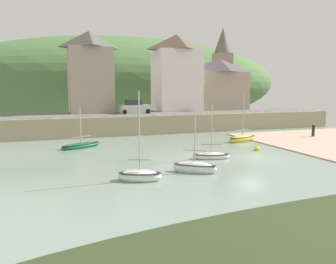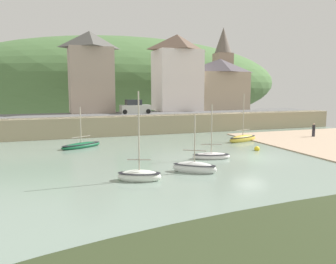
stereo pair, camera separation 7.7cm
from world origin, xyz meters
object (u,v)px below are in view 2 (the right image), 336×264
Objects in this scene: person_on_slipway at (314,129)px; sailboat_nearest_shore at (243,139)px; waterfront_building_centre at (177,72)px; waterfront_building_right at (220,84)px; fishing_boat_green at (211,156)px; parked_car_near_slipway at (135,108)px; sailboat_white_hull at (194,168)px; sailboat_tall_mast at (139,176)px; waterfront_building_left at (90,72)px; dinghy_open_wooden at (81,145)px; mooring_buoy at (257,149)px; church_with_spire at (223,67)px.

sailboat_nearest_shore is at bearing 178.90° from person_on_slipway.
waterfront_building_centre reaches higher than sailboat_nearest_shore.
waterfront_building_right is 5.61× the size of person_on_slipway.
fishing_boat_green reaches higher than parked_car_near_slipway.
sailboat_white_hull is 4.23m from sailboat_tall_mast.
waterfront_building_left is 7.14× the size of person_on_slipway.
sailboat_tall_mast is 1.25× the size of fishing_boat_green.
sailboat_white_hull is 1.02× the size of parked_car_near_slipway.
dinghy_open_wooden is 8.63× the size of mooring_buoy.
sailboat_white_hull is 0.95× the size of dinghy_open_wooden.
fishing_boat_green is (-14.02, -24.77, -6.38)m from waterfront_building_right.
waterfront_building_centre is 31.08m from sailboat_white_hull.
fishing_boat_green reaches higher than dinghy_open_wooden.
waterfront_building_centre is 7.29× the size of person_on_slipway.
parked_car_near_slipway reaches higher than dinghy_open_wooden.
fishing_boat_green is at bearing -162.01° from mooring_buoy.
sailboat_nearest_shore reaches higher than dinghy_open_wooden.
parked_car_near_slipway is (5.77, 24.65, 2.90)m from sailboat_tall_mast.
person_on_slipway is at bearing -58.83° from waterfront_building_centre.
waterfront_building_right is at bearing 4.35° from dinghy_open_wooden.
waterfront_building_centre is at bearing 88.48° from mooring_buoy.
waterfront_building_left reaches higher than waterfront_building_right.
church_with_spire is at bearing 7.60° from dinghy_open_wooden.
sailboat_white_hull reaches higher than mooring_buoy.
parked_car_near_slipway is at bearing -163.91° from waterfront_building_right.
sailboat_tall_mast is (-21.37, -29.15, -6.32)m from waterfront_building_right.
sailboat_white_hull is at bearing -121.48° from church_with_spire.
waterfront_building_left is at bearing 132.93° from sailboat_white_hull.
parked_car_near_slipway is (-9.08, 13.19, 2.90)m from sailboat_nearest_shore.
sailboat_nearest_shore reaches higher than sailboat_white_hull.
waterfront_building_centre is 2.85× the size of parked_car_near_slipway.
church_with_spire is 3.01× the size of fishing_boat_green.
fishing_boat_green is 9.08× the size of mooring_buoy.
dinghy_open_wooden is at bearing 155.57° from sailboat_nearest_shore.
person_on_slipway is at bearing -79.87° from waterfront_building_right.
sailboat_tall_mast is at bearing -125.94° from church_with_spire.
sailboat_nearest_shore is 9.74m from person_on_slipway.
church_with_spire is (2.67, 4.00, 3.06)m from waterfront_building_right.
waterfront_building_left is 0.98× the size of waterfront_building_centre.
dinghy_open_wooden is 2.76× the size of person_on_slipway.
fishing_boat_green is (3.17, 3.67, -0.07)m from sailboat_white_hull.
church_with_spire is 2.41× the size of sailboat_tall_mast.
waterfront_building_left reaches higher than sailboat_white_hull.
waterfront_building_right reaches higher than sailboat_nearest_shore.
waterfront_building_centre reaches higher than dinghy_open_wooden.
sailboat_tall_mast is 27.03m from person_on_slipway.
waterfront_building_left is 24.21m from sailboat_nearest_shore.
waterfront_building_left is at bearing 50.67° from dinghy_open_wooden.
mooring_buoy is at bearing -60.83° from waterfront_building_left.
church_with_spire is at bearing 9.59° from waterfront_building_left.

